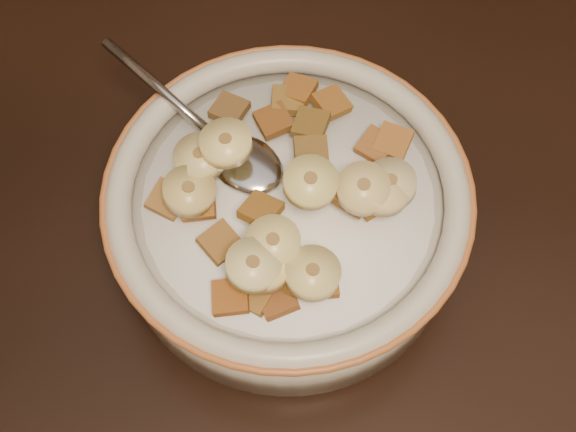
% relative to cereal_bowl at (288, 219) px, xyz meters
% --- Properties ---
extents(cereal_bowl, '(0.21, 0.21, 0.05)m').
position_rel_cereal_bowl_xyz_m(cereal_bowl, '(0.00, 0.00, 0.00)').
color(cereal_bowl, '#B1AD9C').
rests_on(cereal_bowl, table).
extents(milk, '(0.18, 0.18, 0.00)m').
position_rel_cereal_bowl_xyz_m(milk, '(0.00, -0.00, 0.03)').
color(milk, white).
rests_on(milk, cereal_bowl).
extents(spoon, '(0.06, 0.05, 0.01)m').
position_rel_cereal_bowl_xyz_m(spoon, '(-0.03, 0.01, 0.03)').
color(spoon, '#9E9FA7').
rests_on(spoon, cereal_bowl).
extents(cereal_square_0, '(0.03, 0.03, 0.01)m').
position_rel_cereal_bowl_xyz_m(cereal_square_0, '(-0.04, -0.03, 0.04)').
color(cereal_square_0, '#9C5919').
rests_on(cereal_square_0, milk).
extents(cereal_square_1, '(0.03, 0.03, 0.01)m').
position_rel_cereal_bowl_xyz_m(cereal_square_1, '(0.04, -0.04, 0.03)').
color(cereal_square_1, brown).
rests_on(cereal_square_1, milk).
extents(cereal_square_2, '(0.02, 0.02, 0.01)m').
position_rel_cereal_bowl_xyz_m(cereal_square_2, '(-0.06, -0.03, 0.03)').
color(cereal_square_2, brown).
rests_on(cereal_square_2, milk).
extents(cereal_square_3, '(0.03, 0.03, 0.01)m').
position_rel_cereal_bowl_xyz_m(cereal_square_3, '(0.05, 0.02, 0.04)').
color(cereal_square_3, brown).
rests_on(cereal_square_3, milk).
extents(cereal_square_4, '(0.02, 0.02, 0.01)m').
position_rel_cereal_bowl_xyz_m(cereal_square_4, '(-0.03, 0.07, 0.03)').
color(cereal_square_4, '#945926').
rests_on(cereal_square_4, milk).
extents(cereal_square_5, '(0.02, 0.02, 0.01)m').
position_rel_cereal_bowl_xyz_m(cereal_square_5, '(0.01, -0.05, 0.03)').
color(cereal_square_5, '#9A5D2C').
rests_on(cereal_square_5, milk).
extents(cereal_square_6, '(0.03, 0.03, 0.01)m').
position_rel_cereal_bowl_xyz_m(cereal_square_6, '(-0.03, 0.04, 0.04)').
color(cereal_square_6, brown).
rests_on(cereal_square_6, milk).
extents(cereal_square_7, '(0.02, 0.02, 0.01)m').
position_rel_cereal_bowl_xyz_m(cereal_square_7, '(-0.06, 0.04, 0.03)').
color(cereal_square_7, brown).
rests_on(cereal_square_7, milk).
extents(cereal_square_8, '(0.03, 0.03, 0.01)m').
position_rel_cereal_bowl_xyz_m(cereal_square_8, '(-0.02, -0.05, 0.03)').
color(cereal_square_8, brown).
rests_on(cereal_square_8, milk).
extents(cereal_square_9, '(0.02, 0.02, 0.01)m').
position_rel_cereal_bowl_xyz_m(cereal_square_9, '(-0.01, -0.02, 0.05)').
color(cereal_square_9, brown).
rests_on(cereal_square_9, milk).
extents(cereal_square_10, '(0.03, 0.03, 0.01)m').
position_rel_cereal_bowl_xyz_m(cereal_square_10, '(0.02, -0.06, 0.03)').
color(cereal_square_10, brown).
rests_on(cereal_square_10, milk).
extents(cereal_square_11, '(0.02, 0.02, 0.01)m').
position_rel_cereal_bowl_xyz_m(cereal_square_11, '(0.01, -0.07, 0.03)').
color(cereal_square_11, brown).
rests_on(cereal_square_11, milk).
extents(cereal_square_12, '(0.02, 0.02, 0.01)m').
position_rel_cereal_bowl_xyz_m(cereal_square_12, '(0.02, -0.05, 0.04)').
color(cereal_square_12, brown).
rests_on(cereal_square_12, milk).
extents(cereal_square_13, '(0.03, 0.03, 0.01)m').
position_rel_cereal_bowl_xyz_m(cereal_square_13, '(-0.00, 0.07, 0.03)').
color(cereal_square_13, brown).
rests_on(cereal_square_13, milk).
extents(cereal_square_14, '(0.03, 0.03, 0.01)m').
position_rel_cereal_bowl_xyz_m(cereal_square_14, '(0.00, 0.03, 0.04)').
color(cereal_square_14, brown).
rests_on(cereal_square_14, milk).
extents(cereal_square_15, '(0.02, 0.02, 0.01)m').
position_rel_cereal_bowl_xyz_m(cereal_square_15, '(0.03, 0.05, 0.03)').
color(cereal_square_15, brown).
rests_on(cereal_square_15, milk).
extents(cereal_square_16, '(0.03, 0.03, 0.01)m').
position_rel_cereal_bowl_xyz_m(cereal_square_16, '(-0.03, 0.06, 0.03)').
color(cereal_square_16, brown).
rests_on(cereal_square_16, milk).
extents(cereal_square_17, '(0.02, 0.02, 0.01)m').
position_rel_cereal_bowl_xyz_m(cereal_square_17, '(-0.01, 0.05, 0.04)').
color(cereal_square_17, brown).
rests_on(cereal_square_17, milk).
extents(cereal_square_18, '(0.02, 0.02, 0.01)m').
position_rel_cereal_bowl_xyz_m(cereal_square_18, '(-0.06, -0.01, 0.04)').
color(cereal_square_18, brown).
rests_on(cereal_square_18, milk).
extents(cereal_square_19, '(0.03, 0.03, 0.01)m').
position_rel_cereal_bowl_xyz_m(cereal_square_19, '(-0.00, -0.07, 0.03)').
color(cereal_square_19, brown).
rests_on(cereal_square_19, milk).
extents(cereal_square_20, '(0.02, 0.02, 0.01)m').
position_rel_cereal_bowl_xyz_m(cereal_square_20, '(0.04, 0.06, 0.03)').
color(cereal_square_20, brown).
rests_on(cereal_square_20, milk).
extents(cereal_square_21, '(0.02, 0.02, 0.01)m').
position_rel_cereal_bowl_xyz_m(cereal_square_21, '(0.04, 0.01, 0.04)').
color(cereal_square_21, brown).
rests_on(cereal_square_21, milk).
extents(banana_slice_0, '(0.04, 0.04, 0.01)m').
position_rel_cereal_bowl_xyz_m(banana_slice_0, '(0.01, -0.04, 0.05)').
color(banana_slice_0, '#F0DA73').
rests_on(banana_slice_0, milk).
extents(banana_slice_1, '(0.03, 0.03, 0.01)m').
position_rel_cereal_bowl_xyz_m(banana_slice_1, '(0.05, 0.02, 0.05)').
color(banana_slice_1, beige).
rests_on(banana_slice_1, milk).
extents(banana_slice_2, '(0.03, 0.03, 0.01)m').
position_rel_cereal_bowl_xyz_m(banana_slice_2, '(0.02, -0.00, 0.06)').
color(banana_slice_2, '#EFDF86').
rests_on(banana_slice_2, milk).
extents(banana_slice_3, '(0.04, 0.04, 0.01)m').
position_rel_cereal_bowl_xyz_m(banana_slice_3, '(-0.06, -0.01, 0.04)').
color(banana_slice_3, '#F4E88F').
rests_on(banana_slice_3, milk).
extents(banana_slice_4, '(0.03, 0.03, 0.01)m').
position_rel_cereal_bowl_xyz_m(banana_slice_4, '(0.04, -0.05, 0.05)').
color(banana_slice_4, '#F3E691').
rests_on(banana_slice_4, milk).
extents(banana_slice_5, '(0.04, 0.04, 0.01)m').
position_rel_cereal_bowl_xyz_m(banana_slice_5, '(-0.04, 0.00, 0.05)').
color(banana_slice_5, '#FEE78E').
rests_on(banana_slice_5, milk).
extents(banana_slice_6, '(0.04, 0.04, 0.02)m').
position_rel_cereal_bowl_xyz_m(banana_slice_6, '(0.01, -0.05, 0.04)').
color(banana_slice_6, '#D3B868').
rests_on(banana_slice_6, milk).
extents(banana_slice_7, '(0.04, 0.04, 0.02)m').
position_rel_cereal_bowl_xyz_m(banana_slice_7, '(0.05, 0.02, 0.05)').
color(banana_slice_7, '#E9CC8B').
rests_on(banana_slice_7, milk).
extents(banana_slice_8, '(0.04, 0.04, 0.01)m').
position_rel_cereal_bowl_xyz_m(banana_slice_8, '(0.01, -0.06, 0.05)').
color(banana_slice_8, '#FFF199').
rests_on(banana_slice_8, milk).
extents(banana_slice_9, '(0.04, 0.04, 0.01)m').
position_rel_cereal_bowl_xyz_m(banana_slice_9, '(-0.05, -0.03, 0.04)').
color(banana_slice_9, tan).
rests_on(banana_slice_9, milk).
extents(banana_slice_10, '(0.04, 0.04, 0.02)m').
position_rel_cereal_bowl_xyz_m(banana_slice_10, '(0.04, 0.01, 0.05)').
color(banana_slice_10, '#D6B76C').
rests_on(banana_slice_10, milk).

